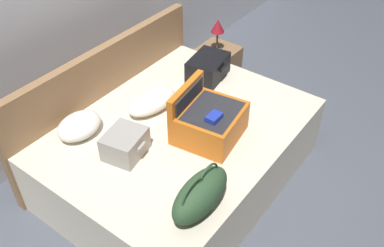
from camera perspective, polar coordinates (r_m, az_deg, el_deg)
The scene contains 12 objects.
ground_plane at distance 3.64m, azimuth 3.61°, elevation -9.85°, with size 12.00×12.00×0.00m, color #4C515B.
back_wall at distance 3.80m, azimuth -17.42°, elevation 15.38°, with size 8.00×0.10×2.60m, color silver.
bed at distance 3.59m, azimuth -1.52°, elevation -3.99°, with size 2.09×1.58×0.57m, color beige.
headboard at distance 3.90m, azimuth -11.28°, elevation 3.47°, with size 2.13×0.08×1.01m, color olive.
hard_case_large at distance 3.23m, azimuth 2.29°, elevation 0.37°, with size 0.54×0.52×0.41m.
hard_case_medium at distance 3.91m, azimuth 2.15°, elevation 7.48°, with size 0.42×0.34×0.21m.
hard_case_small at distance 3.14m, azimuth -8.97°, elevation -2.78°, with size 0.35×0.32×0.19m.
duffel_bag at distance 2.73m, azimuth 1.14°, elevation -9.46°, with size 0.52×0.24×0.32m.
pillow_near_headboard at distance 3.56m, azimuth -5.39°, elevation 2.98°, with size 0.47×0.25×0.15m, color white.
pillow_center_head at distance 3.40m, azimuth -14.90°, elevation -0.30°, with size 0.38×0.29×0.15m, color white.
nightstand at distance 4.72m, azimuth 3.24°, elevation 7.36°, with size 0.44×0.40×0.47m, color olive.
table_lamp at distance 4.47m, azimuth 3.47°, elevation 12.73°, with size 0.14×0.14×0.35m.
Camera 1 is at (-2.01, -1.22, 2.77)m, focal length 39.72 mm.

